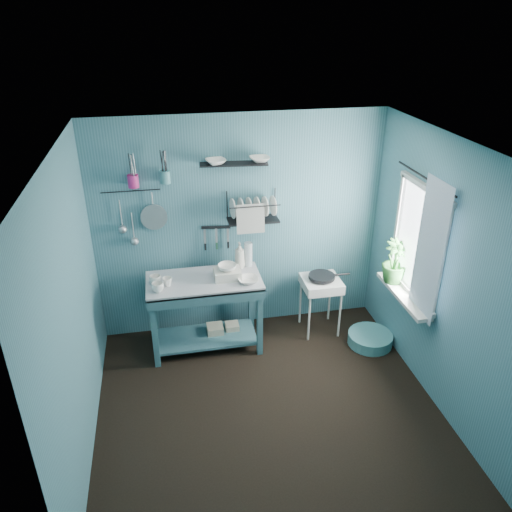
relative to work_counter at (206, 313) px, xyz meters
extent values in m
plane|color=black|center=(0.47, -1.08, -0.43)|extent=(3.20, 3.20, 0.00)
plane|color=silver|center=(0.47, -1.08, 2.07)|extent=(3.20, 3.20, 0.00)
plane|color=#386774|center=(0.47, 0.42, 0.82)|extent=(3.20, 0.00, 3.20)
plane|color=#386774|center=(0.47, -2.58, 0.82)|extent=(3.20, 0.00, 3.20)
plane|color=#386774|center=(-1.13, -1.08, 0.82)|extent=(0.00, 3.00, 3.00)
plane|color=#386774|center=(2.07, -1.08, 0.82)|extent=(0.00, 3.00, 3.00)
cube|color=#305B66|center=(0.00, 0.00, 0.00)|extent=(1.31, 0.84, 0.86)
imported|color=white|center=(-0.48, -0.16, 0.48)|extent=(0.12, 0.12, 0.10)
imported|color=white|center=(-0.38, -0.06, 0.48)|extent=(0.14, 0.14, 0.09)
imported|color=white|center=(-0.50, 0.00, 0.48)|extent=(0.17, 0.17, 0.10)
cube|color=beige|center=(0.25, -0.02, 0.48)|extent=(0.28, 0.22, 0.10)
imported|color=white|center=(0.25, -0.02, 0.56)|extent=(0.19, 0.19, 0.06)
imported|color=beige|center=(0.42, 0.20, 0.58)|extent=(0.11, 0.12, 0.30)
cylinder|color=silver|center=(0.52, 0.22, 0.57)|extent=(0.09, 0.09, 0.28)
imported|color=white|center=(0.45, -0.15, 0.46)|extent=(0.22, 0.22, 0.05)
cube|color=silver|center=(1.33, 0.07, -0.09)|extent=(0.49, 0.49, 0.68)
cylinder|color=black|center=(1.33, 0.07, 0.29)|extent=(0.30, 0.30, 0.03)
cube|color=black|center=(0.19, 0.39, 0.85)|extent=(0.32, 0.06, 0.03)
cube|color=black|center=(0.59, 0.29, 1.09)|extent=(0.57, 0.29, 0.32)
cube|color=black|center=(0.39, 0.32, 1.57)|extent=(0.71, 0.25, 0.01)
imported|color=white|center=(0.21, 0.32, 1.67)|extent=(0.24, 0.24, 0.05)
imported|color=white|center=(0.66, 0.32, 1.66)|extent=(0.22, 0.22, 0.05)
cylinder|color=#B7216D|center=(-0.63, 0.34, 1.44)|extent=(0.11, 0.11, 0.13)
cylinder|color=teal|center=(-0.31, 0.34, 1.47)|extent=(0.11, 0.11, 0.13)
cylinder|color=#A7ABAF|center=(-0.46, 0.37, 1.03)|extent=(0.28, 0.03, 0.28)
cylinder|color=#A7ABAF|center=(-0.80, 0.38, 1.09)|extent=(0.01, 0.01, 0.30)
cylinder|color=#A7ABAF|center=(-0.69, 0.38, 0.94)|extent=(0.01, 0.01, 0.30)
cylinder|color=black|center=(-0.67, 0.39, 1.32)|extent=(0.60, 0.01, 0.01)
plane|color=white|center=(2.05, -0.63, 0.97)|extent=(0.00, 1.10, 1.10)
cube|color=silver|center=(1.97, -0.63, 0.38)|extent=(0.16, 0.95, 0.04)
plane|color=silver|center=(1.99, -0.93, 1.02)|extent=(0.00, 1.35, 1.35)
cylinder|color=black|center=(2.01, -0.63, 1.62)|extent=(0.02, 1.05, 0.02)
imported|color=#255C25|center=(1.97, -0.38, 0.64)|extent=(0.33, 0.33, 0.47)
cube|color=tan|center=(0.10, 0.05, -0.32)|extent=(0.18, 0.18, 0.22)
cube|color=tan|center=(0.30, 0.08, -0.33)|extent=(0.15, 0.15, 0.20)
cylinder|color=teal|center=(1.82, -0.32, -0.36)|extent=(0.50, 0.50, 0.13)
camera|label=1|loc=(-0.34, -4.63, 3.02)|focal=35.00mm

